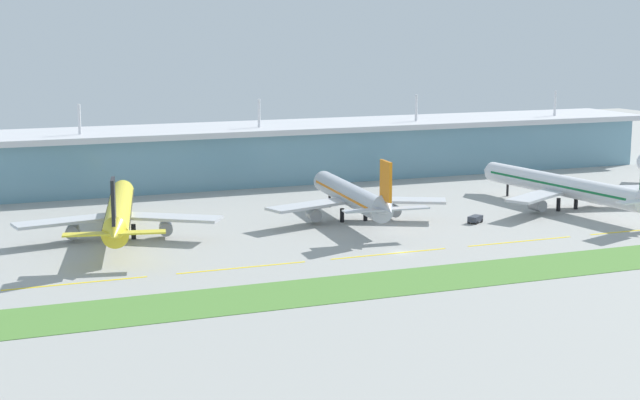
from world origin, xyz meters
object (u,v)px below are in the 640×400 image
airliner_near_middle (119,212)px  airliner_center (352,196)px  pushback_tug (475,219)px  airliner_far_middle (564,186)px

airliner_near_middle → airliner_center: bearing=-0.5°
airliner_near_middle → pushback_tug: airliner_near_middle is taller
airliner_near_middle → pushback_tug: 89.61m
airliner_near_middle → airliner_far_middle: bearing=-3.6°
airliner_far_middle → pushback_tug: airliner_far_middle is taller
airliner_center → pushback_tug: (28.18, -14.69, -5.34)m
airliner_far_middle → pushback_tug: size_ratio=13.95×
airliner_near_middle → pushback_tug: bearing=-9.8°
airliner_near_middle → airliner_far_middle: (120.57, -7.55, 0.00)m
airliner_near_middle → airliner_center: 59.98m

